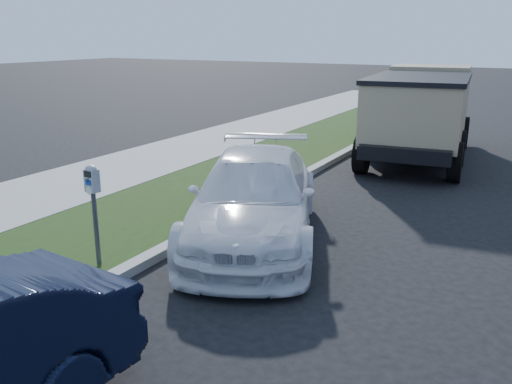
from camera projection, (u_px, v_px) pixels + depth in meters
The scene contains 5 objects.
ground at pixel (307, 287), 7.96m from camera, with size 120.00×120.00×0.00m, color black.
streetside at pixel (115, 196), 12.19m from camera, with size 6.12×50.00×0.15m.
parking_meter at pixel (93, 194), 8.05m from camera, with size 0.23×0.17×1.58m.
white_wagon at pixel (255, 196), 9.75m from camera, with size 2.14×5.27×1.53m, color silver.
dump_truck at pixel (422, 108), 16.03m from camera, with size 3.26×6.86×2.60m.
Camera 1 is at (2.83, -6.72, 3.57)m, focal length 38.00 mm.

